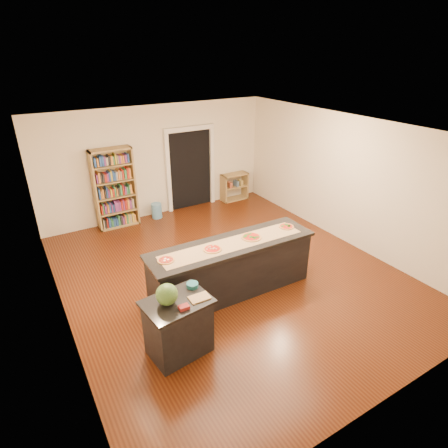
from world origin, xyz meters
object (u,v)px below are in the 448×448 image
low_shelf (234,187)px  watermelon (167,294)px  side_counter (178,327)px  bookshelf (115,189)px  kitchen_island (232,268)px  waste_bin (157,211)px

low_shelf → watermelon: watermelon is taller
side_counter → bookshelf: bookshelf is taller
low_shelf → watermelon: 6.20m
kitchen_island → watermelon: (-1.57, -0.86, 0.55)m
low_shelf → waste_bin: (-2.42, -0.05, -0.20)m
kitchen_island → bookshelf: (-0.94, 3.80, 0.47)m
side_counter → waste_bin: (1.49, 4.63, -0.26)m
side_counter → watermelon: bearing=166.4°
bookshelf → low_shelf: bookshelf is taller
kitchen_island → bookshelf: bearing=104.9°
watermelon → kitchen_island: bearing=28.8°
bookshelf → waste_bin: size_ratio=5.03×
bookshelf → low_shelf: (3.40, 0.01, -0.58)m
side_counter → waste_bin: side_counter is taller
bookshelf → side_counter: bearing=-96.1°
kitchen_island → watermelon: 1.87m
bookshelf → watermelon: 4.70m
kitchen_island → low_shelf: bearing=58.1°
low_shelf → bookshelf: bearing=-179.9°
waste_bin → watermelon: (-1.61, -4.62, 0.86)m
side_counter → low_shelf: (3.90, 4.68, -0.07)m
bookshelf → waste_bin: bookshelf is taller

